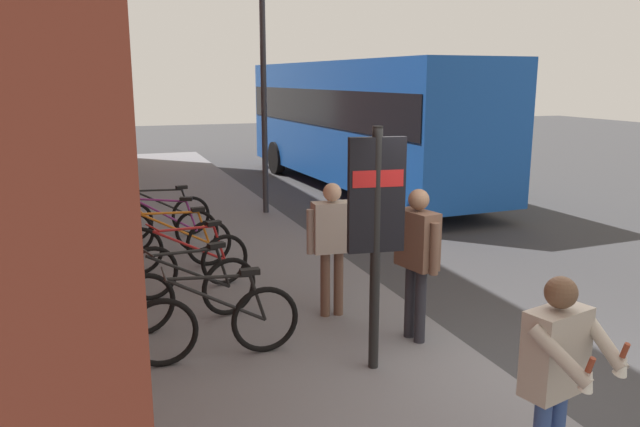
{
  "coord_description": "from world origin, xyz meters",
  "views": [
    {
      "loc": [
        -4.41,
        3.64,
        2.96
      ],
      "look_at": [
        2.27,
        1.23,
        1.4
      ],
      "focal_mm": 34.96,
      "sensor_mm": 36.0,
      "label": 1
    }
  ],
  "objects_px": {
    "bicycle_under_window": "(189,292)",
    "transit_info_sign": "(376,211)",
    "bicycle_leaning_wall": "(165,230)",
    "street_lamp": "(263,73)",
    "bicycle_mid_rack": "(216,323)",
    "bicycle_far_end": "(175,245)",
    "pedestrian_crossing_street": "(417,249)",
    "bicycle_end_of_row": "(190,264)",
    "city_bus": "(359,117)",
    "pedestrian_near_bus": "(332,236)",
    "tourist_with_hotdogs": "(558,366)",
    "bicycle_by_door": "(163,217)"
  },
  "relations": [
    {
      "from": "bicycle_under_window",
      "to": "transit_info_sign",
      "type": "height_order",
      "value": "transit_info_sign"
    },
    {
      "from": "bicycle_leaning_wall",
      "to": "street_lamp",
      "type": "xyz_separation_m",
      "value": [
        2.49,
        -2.37,
        2.54
      ]
    },
    {
      "from": "bicycle_mid_rack",
      "to": "transit_info_sign",
      "type": "bearing_deg",
      "value": -116.45
    },
    {
      "from": "bicycle_mid_rack",
      "to": "bicycle_far_end",
      "type": "height_order",
      "value": "same"
    },
    {
      "from": "bicycle_leaning_wall",
      "to": "bicycle_mid_rack",
      "type": "bearing_deg",
      "value": -179.34
    },
    {
      "from": "pedestrian_crossing_street",
      "to": "bicycle_end_of_row",
      "type": "bearing_deg",
      "value": 40.96
    },
    {
      "from": "bicycle_mid_rack",
      "to": "bicycle_leaning_wall",
      "type": "bearing_deg",
      "value": 0.66
    },
    {
      "from": "bicycle_far_end",
      "to": "bicycle_leaning_wall",
      "type": "height_order",
      "value": "same"
    },
    {
      "from": "bicycle_mid_rack",
      "to": "street_lamp",
      "type": "height_order",
      "value": "street_lamp"
    },
    {
      "from": "bicycle_mid_rack",
      "to": "bicycle_under_window",
      "type": "bearing_deg",
      "value": 6.61
    },
    {
      "from": "bicycle_mid_rack",
      "to": "bicycle_leaning_wall",
      "type": "relative_size",
      "value": 1.03
    },
    {
      "from": "bicycle_leaning_wall",
      "to": "city_bus",
      "type": "bearing_deg",
      "value": -47.71
    },
    {
      "from": "pedestrian_near_bus",
      "to": "tourist_with_hotdogs",
      "type": "height_order",
      "value": "pedestrian_near_bus"
    },
    {
      "from": "bicycle_far_end",
      "to": "bicycle_leaning_wall",
      "type": "xyz_separation_m",
      "value": [
        1.03,
        0.04,
        -0.0
      ]
    },
    {
      "from": "bicycle_mid_rack",
      "to": "bicycle_end_of_row",
      "type": "xyz_separation_m",
      "value": [
        2.16,
        -0.06,
        0.0
      ]
    },
    {
      "from": "bicycle_by_door",
      "to": "bicycle_end_of_row",
      "type": "bearing_deg",
      "value": -179.31
    },
    {
      "from": "street_lamp",
      "to": "bicycle_by_door",
      "type": "bearing_deg",
      "value": 123.39
    },
    {
      "from": "city_bus",
      "to": "pedestrian_crossing_street",
      "type": "xyz_separation_m",
      "value": [
        -9.66,
        3.48,
        -0.77
      ]
    },
    {
      "from": "bicycle_end_of_row",
      "to": "pedestrian_near_bus",
      "type": "xyz_separation_m",
      "value": [
        -1.43,
        -1.49,
        0.61
      ]
    },
    {
      "from": "bicycle_mid_rack",
      "to": "bicycle_far_end",
      "type": "xyz_separation_m",
      "value": [
        3.22,
        0.01,
        0.0
      ]
    },
    {
      "from": "bicycle_under_window",
      "to": "tourist_with_hotdogs",
      "type": "height_order",
      "value": "tourist_with_hotdogs"
    },
    {
      "from": "pedestrian_crossing_street",
      "to": "street_lamp",
      "type": "distance_m",
      "value": 7.25
    },
    {
      "from": "bicycle_far_end",
      "to": "transit_info_sign",
      "type": "relative_size",
      "value": 0.74
    },
    {
      "from": "bicycle_under_window",
      "to": "bicycle_end_of_row",
      "type": "relative_size",
      "value": 1.0
    },
    {
      "from": "pedestrian_near_bus",
      "to": "street_lamp",
      "type": "height_order",
      "value": "street_lamp"
    },
    {
      "from": "bicycle_mid_rack",
      "to": "street_lamp",
      "type": "bearing_deg",
      "value": -19.01
    },
    {
      "from": "bicycle_end_of_row",
      "to": "bicycle_by_door",
      "type": "bearing_deg",
      "value": 0.69
    },
    {
      "from": "transit_info_sign",
      "to": "pedestrian_crossing_street",
      "type": "bearing_deg",
      "value": -56.7
    },
    {
      "from": "street_lamp",
      "to": "bicycle_mid_rack",
      "type": "bearing_deg",
      "value": 160.99
    },
    {
      "from": "bicycle_leaning_wall",
      "to": "street_lamp",
      "type": "height_order",
      "value": "street_lamp"
    },
    {
      "from": "transit_info_sign",
      "to": "bicycle_mid_rack",
      "type": "bearing_deg",
      "value": 63.55
    },
    {
      "from": "transit_info_sign",
      "to": "pedestrian_crossing_street",
      "type": "distance_m",
      "value": 1.02
    },
    {
      "from": "transit_info_sign",
      "to": "bicycle_far_end",
      "type": "bearing_deg",
      "value": 20.18
    },
    {
      "from": "bicycle_mid_rack",
      "to": "bicycle_by_door",
      "type": "relative_size",
      "value": 1.01
    },
    {
      "from": "bicycle_mid_rack",
      "to": "bicycle_under_window",
      "type": "distance_m",
      "value": 1.03
    },
    {
      "from": "bicycle_far_end",
      "to": "pedestrian_crossing_street",
      "type": "bearing_deg",
      "value": -148.13
    },
    {
      "from": "pedestrian_crossing_street",
      "to": "pedestrian_near_bus",
      "type": "bearing_deg",
      "value": 31.64
    },
    {
      "from": "bicycle_mid_rack",
      "to": "pedestrian_crossing_street",
      "type": "xyz_separation_m",
      "value": [
        -0.25,
        -2.15,
        0.64
      ]
    },
    {
      "from": "bicycle_leaning_wall",
      "to": "city_bus",
      "type": "distance_m",
      "value": 7.8
    },
    {
      "from": "bicycle_under_window",
      "to": "bicycle_by_door",
      "type": "relative_size",
      "value": 0.98
    },
    {
      "from": "bicycle_by_door",
      "to": "tourist_with_hotdogs",
      "type": "bearing_deg",
      "value": -168.13
    },
    {
      "from": "bicycle_mid_rack",
      "to": "transit_info_sign",
      "type": "xyz_separation_m",
      "value": [
        -0.72,
        -1.44,
        1.21
      ]
    },
    {
      "from": "pedestrian_near_bus",
      "to": "tourist_with_hotdogs",
      "type": "relative_size",
      "value": 1.03
    },
    {
      "from": "bicycle_leaning_wall",
      "to": "city_bus",
      "type": "height_order",
      "value": "city_bus"
    },
    {
      "from": "transit_info_sign",
      "to": "pedestrian_near_bus",
      "type": "xyz_separation_m",
      "value": [
        1.45,
        -0.11,
        -0.6
      ]
    },
    {
      "from": "transit_info_sign",
      "to": "street_lamp",
      "type": "relative_size",
      "value": 0.49
    },
    {
      "from": "city_bus",
      "to": "bicycle_mid_rack",
      "type": "bearing_deg",
      "value": 149.15
    },
    {
      "from": "bicycle_far_end",
      "to": "street_lamp",
      "type": "bearing_deg",
      "value": -33.52
    },
    {
      "from": "bicycle_far_end",
      "to": "tourist_with_hotdogs",
      "type": "height_order",
      "value": "tourist_with_hotdogs"
    },
    {
      "from": "bicycle_under_window",
      "to": "bicycle_far_end",
      "type": "bearing_deg",
      "value": -2.85
    }
  ]
}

